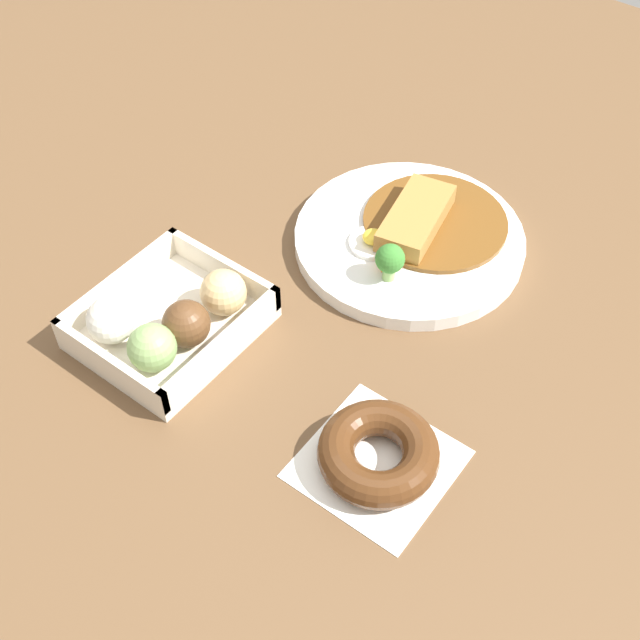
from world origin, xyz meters
name	(u,v)px	position (x,y,z in m)	size (l,w,h in m)	color
ground_plane	(320,288)	(0.00, 0.00, 0.00)	(1.60, 1.60, 0.00)	brown
curry_plate	(411,237)	(0.12, -0.04, 0.01)	(0.26, 0.26, 0.06)	white
donut_box	(170,322)	(-0.15, 0.08, 0.02)	(0.18, 0.15, 0.06)	beige
chocolate_ring_donut	(378,454)	(-0.15, -0.18, 0.02)	(0.13, 0.13, 0.04)	white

